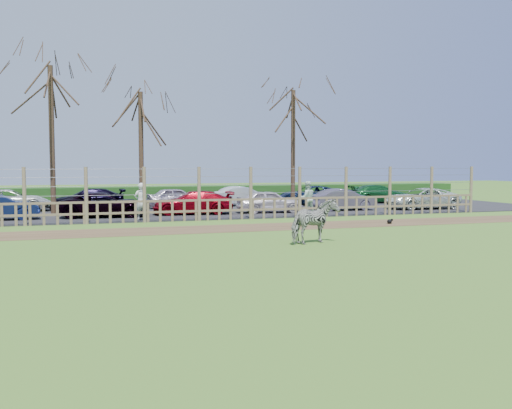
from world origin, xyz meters
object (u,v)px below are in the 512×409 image
object	(u,v)px
car_5	(343,200)
car_13	(379,194)
tree_right	(293,120)
car_11	(242,196)
car_3	(193,203)
car_2	(105,205)
car_10	(177,198)
car_4	(270,201)
car_6	(422,198)
visitor_a	(141,202)
visitor_b	(307,198)
car_12	(310,195)
tree_mid	(141,122)
car_9	(88,199)
tree_left	(51,104)
zebra	(314,221)
crow	(390,221)
car_8	(10,200)

from	to	relation	value
car_5	car_13	xyz separation A→B (m)	(5.08, 4.92, 0.00)
tree_right	car_11	world-z (taller)	tree_right
tree_right	car_3	distance (m)	8.62
car_2	car_5	distance (m)	12.97
car_10	car_13	xyz separation A→B (m)	(13.68, 0.37, 0.00)
car_13	car_4	bearing A→B (deg)	122.34
car_6	car_13	xyz separation A→B (m)	(0.27, 5.37, 0.00)
visitor_a	car_11	xyz separation A→B (m)	(7.10, 7.69, -0.26)
visitor_b	car_4	size ratio (longest dim) A/B	0.49
car_5	car_12	distance (m)	4.66
visitor_a	car_6	size ratio (longest dim) A/B	0.40
tree_mid	car_11	bearing A→B (deg)	23.36
car_3	car_4	bearing A→B (deg)	93.29
car_13	car_6	bearing A→B (deg)	-178.83
car_4	car_12	world-z (taller)	same
tree_mid	visitor_b	xyz separation A→B (m)	(7.70, -4.78, -3.96)
car_6	car_10	distance (m)	14.32
car_9	tree_right	bearing A→B (deg)	82.61
tree_left	zebra	xyz separation A→B (m)	(8.51, -13.16, -4.88)
crow	car_2	xyz separation A→B (m)	(-11.73, 6.83, 0.53)
car_12	visitor_b	bearing A→B (deg)	-22.25
zebra	visitor_b	distance (m)	10.07
car_12	car_13	xyz separation A→B (m)	(5.07, 0.26, 0.00)
crow	car_3	size ratio (longest dim) A/B	0.07
car_12	tree_mid	bearing A→B (deg)	-76.18
tree_left	car_10	xyz separation A→B (m)	(6.78, 3.13, -4.98)
visitor_b	car_13	size ratio (longest dim) A/B	0.42
crow	car_13	xyz separation A→B (m)	(6.31, 11.94, 0.53)
car_2	car_4	size ratio (longest dim) A/B	1.23
car_8	tree_left	bearing A→B (deg)	-146.23
tree_right	car_11	distance (m)	5.72
car_6	car_11	bearing A→B (deg)	-119.77
car_11	visitor_a	bearing A→B (deg)	130.19
tree_mid	car_4	xyz separation A→B (m)	(6.44, -2.64, -4.23)
car_3	visitor_b	bearing A→B (deg)	72.57
crow	car_4	distance (m)	7.55
visitor_a	zebra	bearing A→B (deg)	103.08
tree_right	car_3	bearing A→B (deg)	-156.34
car_8	visitor_b	bearing A→B (deg)	-117.13
tree_mid	car_9	distance (m)	5.51
car_9	car_3	bearing A→B (deg)	48.69
car_10	tree_mid	bearing A→B (deg)	130.23
tree_mid	car_5	size ratio (longest dim) A/B	1.87
car_6	car_9	world-z (taller)	same
visitor_b	crow	distance (m)	5.12
car_5	car_8	xyz separation A→B (m)	(-17.76, 4.87, 0.00)
car_9	car_13	bearing A→B (deg)	91.70
car_2	car_4	distance (m)	8.52
car_10	car_12	world-z (taller)	same
tree_mid	crow	world-z (taller)	tree_mid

